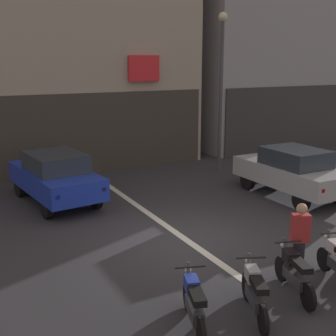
{
  "coord_description": "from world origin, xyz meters",
  "views": [
    {
      "loc": [
        -5.33,
        -9.25,
        4.46
      ],
      "look_at": [
        0.51,
        2.0,
        1.4
      ],
      "focal_mm": 48.08,
      "sensor_mm": 36.0,
      "label": 1
    }
  ],
  "objects_px": {
    "car_blue_crossing_near": "(55,176)",
    "motorcycle_black_row_centre": "(294,272)",
    "street_lamp": "(221,76)",
    "motorcycle_blue_row_leftmost": "(194,303)",
    "person_by_motorcycles": "(299,242)",
    "motorcycle_silver_row_left_mid": "(255,292)",
    "car_silver_parked_kerbside": "(292,171)"
  },
  "relations": [
    {
      "from": "street_lamp",
      "to": "motorcycle_black_row_centre",
      "type": "bearing_deg",
      "value": -115.37
    },
    {
      "from": "street_lamp",
      "to": "motorcycle_black_row_centre",
      "type": "height_order",
      "value": "street_lamp"
    },
    {
      "from": "motorcycle_silver_row_left_mid",
      "to": "motorcycle_black_row_centre",
      "type": "distance_m",
      "value": 1.17
    },
    {
      "from": "motorcycle_blue_row_leftmost",
      "to": "person_by_motorcycles",
      "type": "distance_m",
      "value": 2.83
    },
    {
      "from": "car_silver_parked_kerbside",
      "to": "motorcycle_blue_row_leftmost",
      "type": "height_order",
      "value": "car_silver_parked_kerbside"
    },
    {
      "from": "car_blue_crossing_near",
      "to": "motorcycle_black_row_centre",
      "type": "xyz_separation_m",
      "value": [
        2.68,
        -7.9,
        -0.43
      ]
    },
    {
      "from": "car_blue_crossing_near",
      "to": "person_by_motorcycles",
      "type": "xyz_separation_m",
      "value": [
        3.15,
        -7.5,
        -0.03
      ]
    },
    {
      "from": "motorcycle_silver_row_left_mid",
      "to": "person_by_motorcycles",
      "type": "relative_size",
      "value": 0.93
    },
    {
      "from": "car_blue_crossing_near",
      "to": "street_lamp",
      "type": "xyz_separation_m",
      "value": [
        6.95,
        1.11,
        2.95
      ]
    },
    {
      "from": "street_lamp",
      "to": "person_by_motorcycles",
      "type": "relative_size",
      "value": 3.73
    },
    {
      "from": "street_lamp",
      "to": "person_by_motorcycles",
      "type": "height_order",
      "value": "street_lamp"
    },
    {
      "from": "motorcycle_black_row_centre",
      "to": "person_by_motorcycles",
      "type": "relative_size",
      "value": 0.97
    },
    {
      "from": "car_blue_crossing_near",
      "to": "motorcycle_black_row_centre",
      "type": "distance_m",
      "value": 8.35
    },
    {
      "from": "motorcycle_blue_row_leftmost",
      "to": "motorcycle_silver_row_left_mid",
      "type": "xyz_separation_m",
      "value": [
        1.15,
        -0.17,
        0.0
      ]
    },
    {
      "from": "motorcycle_silver_row_left_mid",
      "to": "person_by_motorcycles",
      "type": "xyz_separation_m",
      "value": [
        1.62,
        0.64,
        0.4
      ]
    },
    {
      "from": "car_silver_parked_kerbside",
      "to": "motorcycle_black_row_centre",
      "type": "bearing_deg",
      "value": -131.92
    },
    {
      "from": "street_lamp",
      "to": "person_by_motorcycles",
      "type": "xyz_separation_m",
      "value": [
        -3.8,
        -8.61,
        -2.98
      ]
    },
    {
      "from": "car_silver_parked_kerbside",
      "to": "person_by_motorcycles",
      "type": "bearing_deg",
      "value": -131.12
    },
    {
      "from": "car_blue_crossing_near",
      "to": "person_by_motorcycles",
      "type": "relative_size",
      "value": 2.57
    },
    {
      "from": "car_silver_parked_kerbside",
      "to": "motorcycle_blue_row_leftmost",
      "type": "distance_m",
      "value": 8.44
    },
    {
      "from": "car_silver_parked_kerbside",
      "to": "motorcycle_black_row_centre",
      "type": "xyz_separation_m",
      "value": [
        -4.46,
        -4.97,
        -0.43
      ]
    },
    {
      "from": "motorcycle_blue_row_leftmost",
      "to": "person_by_motorcycles",
      "type": "xyz_separation_m",
      "value": [
        2.77,
        0.46,
        0.4
      ]
    },
    {
      "from": "car_blue_crossing_near",
      "to": "motorcycle_blue_row_leftmost",
      "type": "bearing_deg",
      "value": -87.29
    },
    {
      "from": "car_blue_crossing_near",
      "to": "motorcycle_blue_row_leftmost",
      "type": "xyz_separation_m",
      "value": [
        0.38,
        -7.96,
        -0.43
      ]
    },
    {
      "from": "motorcycle_silver_row_left_mid",
      "to": "person_by_motorcycles",
      "type": "distance_m",
      "value": 1.78
    },
    {
      "from": "motorcycle_blue_row_leftmost",
      "to": "car_blue_crossing_near",
      "type": "bearing_deg",
      "value": 92.71
    },
    {
      "from": "car_silver_parked_kerbside",
      "to": "motorcycle_black_row_centre",
      "type": "height_order",
      "value": "car_silver_parked_kerbside"
    },
    {
      "from": "street_lamp",
      "to": "motorcycle_silver_row_left_mid",
      "type": "xyz_separation_m",
      "value": [
        -5.42,
        -9.25,
        -3.37
      ]
    },
    {
      "from": "street_lamp",
      "to": "motorcycle_blue_row_leftmost",
      "type": "height_order",
      "value": "street_lamp"
    },
    {
      "from": "motorcycle_black_row_centre",
      "to": "car_silver_parked_kerbside",
      "type": "bearing_deg",
      "value": 48.08
    },
    {
      "from": "motorcycle_blue_row_leftmost",
      "to": "motorcycle_black_row_centre",
      "type": "bearing_deg",
      "value": 1.63
    },
    {
      "from": "car_blue_crossing_near",
      "to": "car_silver_parked_kerbside",
      "type": "bearing_deg",
      "value": -22.29
    }
  ]
}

